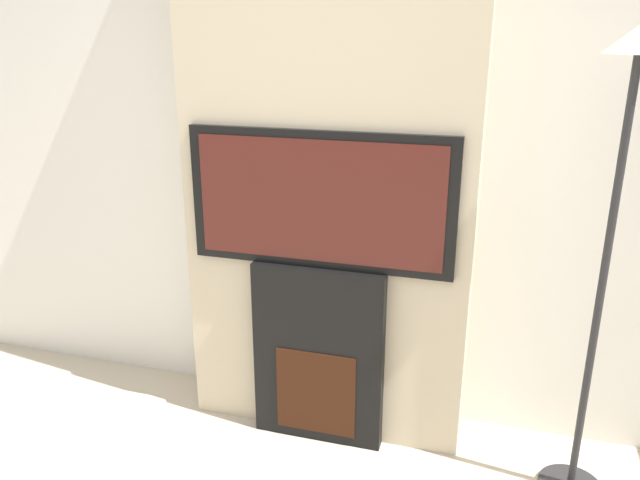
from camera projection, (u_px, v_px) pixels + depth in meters
name	position (u px, v px, depth m)	size (l,w,h in m)	color
wall_back	(340.00, 140.00, 2.85)	(6.00, 0.06, 2.70)	silver
chimney_breast	(330.00, 147.00, 2.69)	(1.28, 0.29, 2.70)	beige
fireplace	(320.00, 353.00, 2.86)	(0.60, 0.15, 0.85)	black
television	(320.00, 200.00, 2.62)	(1.15, 0.07, 0.59)	black
floor_lamp	(617.00, 188.00, 2.20)	(0.26, 0.26, 1.86)	#262628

